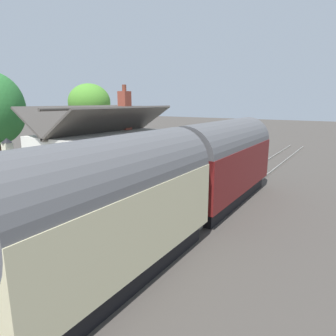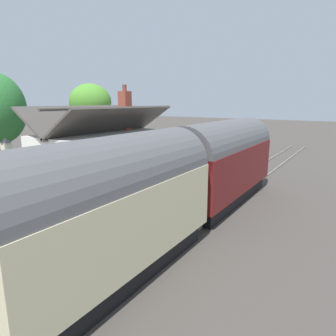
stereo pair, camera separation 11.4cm
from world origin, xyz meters
TOP-DOWN VIEW (x-y plane):
  - ground_plane at (0.00, 0.00)m, footprint 160.00×160.00m
  - platform at (0.00, 4.02)m, footprint 32.00×6.04m
  - platform_edge_coping at (0.00, 1.18)m, footprint 32.00×0.36m
  - rail_near at (0.00, -1.62)m, footprint 52.00×0.08m
  - rail_far at (0.00, -0.18)m, footprint 52.00×0.08m
  - train at (-1.27, -0.90)m, footprint 16.75×2.73m
  - station_building at (-0.42, 4.63)m, footprint 7.12×4.17m
  - bench_by_lamp at (8.77, 3.03)m, footprint 1.41×0.46m
  - bench_platform_end at (6.73, 3.33)m, footprint 1.42×0.49m
  - planter_under_sign at (-1.27, 1.82)m, footprint 0.45×0.45m
  - planter_bench_left at (8.59, 3.94)m, footprint 0.49×0.49m
  - planter_edge_far at (2.57, 1.83)m, footprint 1.02×0.32m
  - lamp_post_platform at (-6.95, 2.02)m, footprint 0.32×0.50m
  - station_sign_board at (-6.05, 1.86)m, footprint 0.96×0.06m
  - tree_distant at (6.76, 13.09)m, footprint 3.49×3.68m

SIDE VIEW (x-z plane):
  - ground_plane at x=0.00m, z-range 0.00..0.00m
  - rail_near at x=0.00m, z-range 0.00..0.14m
  - rail_far at x=0.00m, z-range 0.00..0.14m
  - platform at x=0.00m, z-range 0.00..0.83m
  - platform_edge_coping at x=0.00m, z-range 0.83..0.84m
  - planter_edge_far at x=2.57m, z-range 0.81..1.46m
  - planter_under_sign at x=-1.27m, z-range 0.82..1.52m
  - planter_bench_left at x=8.59m, z-range 0.87..1.71m
  - bench_by_lamp at x=8.77m, z-range 0.86..1.74m
  - bench_platform_end at x=6.73m, z-range 0.86..1.74m
  - station_sign_board at x=-6.05m, z-range 1.23..2.80m
  - train at x=-1.27m, z-range 0.05..4.37m
  - station_building at x=-0.42m, z-range -0.31..5.07m
  - lamp_post_platform at x=-6.95m, z-range 1.52..4.92m
  - tree_distant at x=6.76m, z-range 1.78..8.57m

